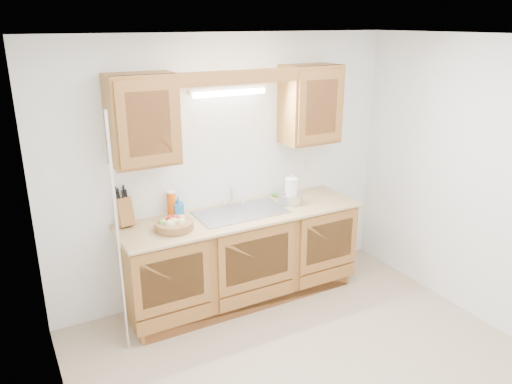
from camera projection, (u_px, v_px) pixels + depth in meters
room at (318, 221)px, 3.53m from camera, size 3.52×3.50×2.50m
base_cabinets at (242, 257)px, 4.79m from camera, size 2.20×0.60×0.86m
countertop at (242, 215)px, 4.64m from camera, size 2.30×0.63×0.04m
upper_cabinet_left at (142, 120)px, 4.08m from camera, size 0.55×0.33×0.75m
upper_cabinet_right at (310, 104)px, 4.83m from camera, size 0.55×0.33×0.75m
valance at (240, 77)px, 4.23m from camera, size 2.20×0.05×0.12m
fluorescent_fixture at (229, 91)px, 4.46m from camera, size 0.76×0.08×0.08m
sink at (241, 220)px, 4.67m from camera, size 0.84×0.46×0.36m
wire_shelf_pole at (118, 239)px, 3.85m from camera, size 0.03×0.03×2.00m
outlet_plate at (309, 166)px, 5.23m from camera, size 0.08×0.01×0.12m
fruit_basket at (174, 224)px, 4.26m from camera, size 0.34×0.34×0.10m
knife_block at (123, 211)px, 4.33m from camera, size 0.15×0.22×0.36m
orange_canister at (171, 204)px, 4.51m from camera, size 0.09×0.09×0.24m
soap_bottle at (178, 206)px, 4.53m from camera, size 0.10×0.10×0.19m
sponge at (278, 195)px, 5.08m from camera, size 0.11×0.08×0.02m
paper_towel at (291, 191)px, 4.83m from camera, size 0.15×0.15×0.31m
apple_bowl at (290, 198)px, 4.87m from camera, size 0.28×0.28×0.13m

